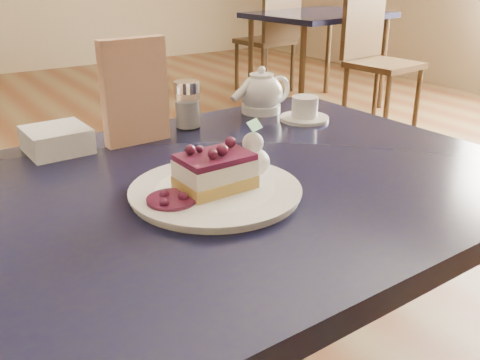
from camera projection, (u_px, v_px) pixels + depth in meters
main_table at (201, 225)px, 0.91m from camera, size 1.16×0.79×0.71m
dessert_plate at (215, 192)px, 0.85m from camera, size 0.27×0.27×0.01m
cheesecake_slice at (215, 172)px, 0.84m from camera, size 0.12×0.08×0.06m
whipped_cream at (253, 162)px, 0.89m from camera, size 0.06×0.06×0.05m
berry_sauce at (172, 200)px, 0.80m from camera, size 0.08×0.08×0.01m
tea_set at (270, 97)px, 1.28m from camera, size 0.20×0.22×0.10m
menu_card at (135, 92)px, 1.06m from camera, size 0.13×0.03×0.21m
sugar_shaker at (187, 104)px, 1.17m from camera, size 0.06×0.06×0.10m
napkin_stack at (57, 140)px, 1.03m from camera, size 0.12×0.12×0.05m
bg_table_far_right at (315, 98)px, 4.12m from camera, size 1.01×1.70×1.13m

